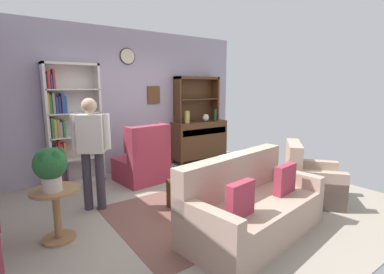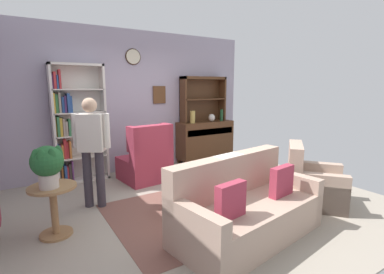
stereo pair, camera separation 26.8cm
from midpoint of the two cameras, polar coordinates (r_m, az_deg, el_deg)
The scene contains 17 objects.
ground_plane at distance 4.38m, azimuth 2.08°, elevation -13.01°, with size 5.40×4.60×0.02m, color #9E9384.
wall_back at distance 5.91m, azimuth -9.52°, elevation 7.09°, with size 5.00×0.09×2.80m.
area_rug at distance 4.26m, azimuth 6.71°, elevation -13.55°, with size 2.97×1.88×0.01m, color brown.
bookshelf at distance 5.41m, azimuth -21.21°, elevation 2.25°, with size 0.90×0.30×2.10m.
sideboard at distance 6.51m, azimuth 3.84°, elevation -0.46°, with size 1.30×0.45×0.92m.
sideboard_hutch at distance 6.49m, azimuth 3.38°, elevation 8.84°, with size 1.10×0.26×1.00m.
vase_tall at distance 6.15m, azimuth 1.38°, elevation 4.04°, with size 0.11×0.11×0.27m, color tan.
vase_round at distance 6.46m, azimuth 5.17°, elevation 3.88°, with size 0.15×0.15×0.17m, color beige.
bottle_wine at distance 6.60m, azimuth 7.11°, elevation 4.38°, with size 0.07×0.07×0.26m, color #194223.
couch_floral at distance 3.45m, azimuth 12.89°, elevation -14.04°, with size 1.90×1.10×0.90m.
armchair_floral at distance 4.62m, azimuth 24.55°, elevation -8.69°, with size 1.08×1.08×0.88m.
wingback_chair at distance 5.20m, azimuth -7.70°, elevation -4.71°, with size 0.86×0.88×1.05m.
plant_stand at distance 3.64m, azimuth -24.11°, elevation -12.39°, with size 0.52×0.52×0.60m.
potted_plant_large at distance 3.42m, azimuth -25.11°, elevation -4.86°, with size 0.34×0.34×0.48m.
person_reading at distance 4.14m, azimuth -17.74°, elevation -1.52°, with size 0.48×0.35×1.56m.
coffee_table at distance 4.08m, azimuth 2.96°, elevation -9.28°, with size 0.80×0.50×0.42m.
book_stack at distance 4.01m, azimuth 2.39°, elevation -8.25°, with size 0.20×0.12×0.05m.
Camera 2 is at (-2.14, -3.40, 1.72)m, focal length 26.53 mm.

